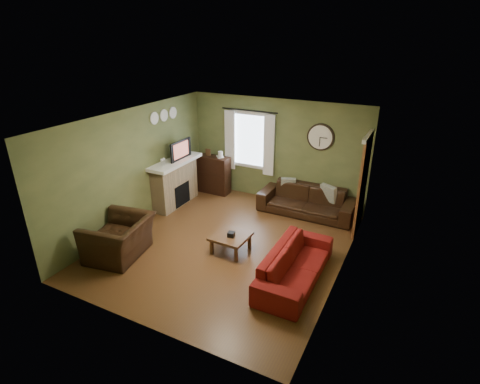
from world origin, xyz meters
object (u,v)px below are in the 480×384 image
at_px(armchair, 119,238).
at_px(sofa_red, 295,265).
at_px(sofa_brown, 307,201).
at_px(bookshelf, 214,175).
at_px(coffee_table, 231,243).

bearing_deg(armchair, sofa_red, 93.69).
xyz_separation_m(sofa_brown, sofa_red, (0.63, -2.62, -0.03)).
distance_m(bookshelf, coffee_table, 3.06).
relative_size(sofa_brown, sofa_red, 1.08).
bearing_deg(bookshelf, armchair, -90.59).
relative_size(armchair, coffee_table, 1.73).
bearing_deg(sofa_red, sofa_brown, 13.50).
distance_m(sofa_red, armchair, 3.40).
xyz_separation_m(sofa_brown, armchair, (-2.67, -3.43, 0.06)).
distance_m(sofa_brown, sofa_red, 2.70).
distance_m(armchair, coffee_table, 2.17).
height_order(bookshelf, armchair, bookshelf).
relative_size(sofa_brown, coffee_table, 3.29).
xyz_separation_m(sofa_red, coffee_table, (-1.45, 0.30, -0.12)).
xyz_separation_m(sofa_red, armchair, (-3.30, -0.81, 0.08)).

